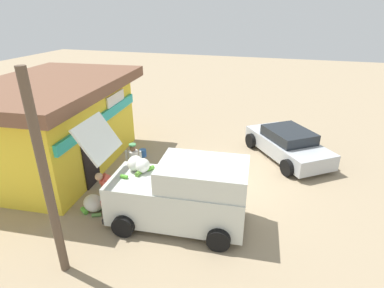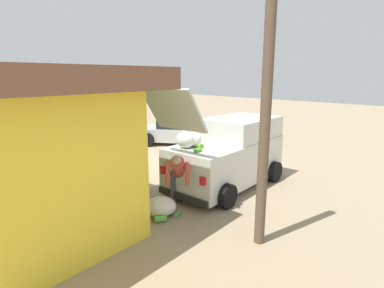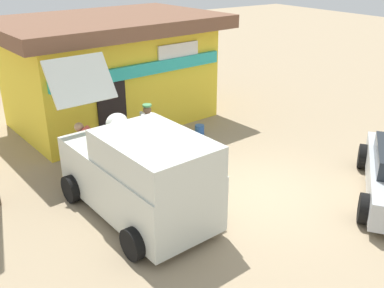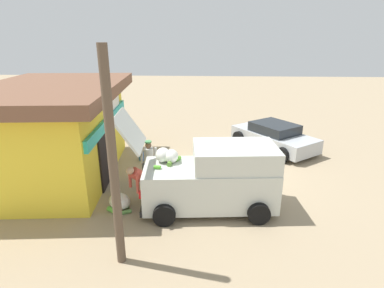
% 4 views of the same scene
% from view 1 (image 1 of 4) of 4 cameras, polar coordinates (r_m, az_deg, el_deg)
% --- Properties ---
extents(ground_plane, '(60.00, 60.00, 0.00)m').
position_cam_1_polar(ground_plane, '(11.54, 6.17, -6.40)').
color(ground_plane, '#9E896B').
extents(storefront_bar, '(7.29, 5.21, 3.41)m').
position_cam_1_polar(storefront_bar, '(12.77, -23.76, 3.52)').
color(storefront_bar, yellow).
rests_on(storefront_bar, ground_plane).
extents(delivery_van, '(2.33, 4.65, 2.99)m').
position_cam_1_polar(delivery_van, '(8.87, -1.89, -9.02)').
color(delivery_van, silver).
rests_on(delivery_van, ground_plane).
extents(parked_sedan, '(4.22, 3.75, 1.21)m').
position_cam_1_polar(parked_sedan, '(13.45, 17.24, 0.01)').
color(parked_sedan, '#B2B7BC').
rests_on(parked_sedan, ground_plane).
extents(vendor_standing, '(0.41, 0.56, 1.61)m').
position_cam_1_polar(vendor_standing, '(10.82, -10.67, -3.36)').
color(vendor_standing, '#4C4C51').
rests_on(vendor_standing, ground_plane).
extents(customer_bending, '(0.73, 0.75, 1.43)m').
position_cam_1_polar(customer_bending, '(9.63, -14.47, -7.67)').
color(customer_bending, '#4C4C51').
rests_on(customer_bending, ground_plane).
extents(unloaded_banana_pile, '(0.89, 0.93, 0.48)m').
position_cam_1_polar(unloaded_banana_pile, '(10.23, -17.79, -10.42)').
color(unloaded_banana_pile, silver).
rests_on(unloaded_banana_pile, ground_plane).
extents(paint_bucket, '(0.29, 0.29, 0.32)m').
position_cam_1_polar(paint_bucket, '(13.21, -9.05, -1.64)').
color(paint_bucket, blue).
rests_on(paint_bucket, ground_plane).
extents(utility_pole, '(0.20, 0.20, 4.86)m').
position_cam_1_polar(utility_pole, '(7.26, -25.29, -6.41)').
color(utility_pole, brown).
rests_on(utility_pole, ground_plane).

